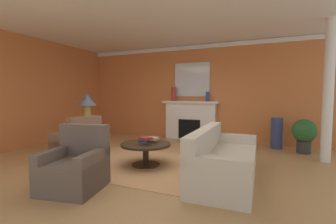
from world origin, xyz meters
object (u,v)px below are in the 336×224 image
Objects in this scene: sofa at (223,162)px; vase_mantel_left at (174,94)px; side_table at (88,135)px; armchair_facing_fireplace at (75,169)px; vase_mantel_right at (207,97)px; coffee_table at (146,149)px; potted_plant at (304,133)px; armchair_near_window at (77,145)px; vase_tall_corner at (277,133)px; mantel_mirror at (192,80)px; fireplace at (190,121)px; table_lamp at (87,103)px.

sofa is 4.73× the size of vase_mantel_left.
sofa is 3.58m from side_table.
armchair_facing_fireplace is 3.25× the size of vase_mantel_right.
sofa is at bearing -55.52° from vase_mantel_left.
vase_mantel_left is at bearing 92.44° from armchair_facing_fireplace.
vase_mantel_right is (0.51, 2.96, 1.03)m from coffee_table.
potted_plant is (3.04, 2.41, 0.16)m from coffee_table.
vase_mantel_left is (1.35, 2.44, 1.04)m from side_table.
armchair_near_window is 3.93m from vase_mantel_right.
side_table is 4.90m from vase_tall_corner.
vase_mantel_left is (-3.03, 0.25, 1.04)m from vase_tall_corner.
vase_mantel_right is at bearing 80.21° from coffee_table.
mantel_mirror reaches higher than armchair_facing_fireplace.
side_table is (-1.90, -2.61, -1.50)m from mantel_mirror.
mantel_mirror is 2.54× the size of vase_mantel_left.
fireplace is at bearing 169.04° from potted_plant.
coffee_table is (0.40, 1.47, 0.03)m from armchair_facing_fireplace.
sofa is 2.13× the size of coffee_table.
side_table is at bearing 165.03° from coffee_table.
sofa is 3.04× the size of side_table.
vase_mantel_right is (-1.06, 3.14, 1.07)m from sofa.
table_lamp is (-3.51, 0.70, 0.93)m from sofa.
vase_mantel_left reaches higher than armchair_facing_fireplace.
fireplace is 1.03m from vase_mantel_left.
side_table is (-1.94, 0.52, 0.06)m from coffee_table.
coffee_table is at bearing -89.28° from mantel_mirror.
fireplace is at bearing 63.11° from armchair_near_window.
vase_mantel_right is at bearing -17.18° from mantel_mirror.
vase_mantel_left is (1.06, 3.12, 1.14)m from armchair_near_window.
armchair_facing_fireplace is at bearing -101.62° from vase_mantel_right.
armchair_near_window is at bearing 133.38° from armchair_facing_fireplace.
potted_plant is (4.69, 2.57, 0.19)m from armchair_near_window.
table_lamp is 5.38m from potted_plant.
mantel_mirror is at bearing 90.72° from coffee_table.
vase_mantel_right reaches higher than armchair_near_window.
mantel_mirror reaches higher than sofa.
vase_mantel_right is (0.91, 4.43, 1.06)m from armchair_facing_fireplace.
armchair_near_window is at bearing -108.71° from vase_mantel_left.
sofa is 2.84× the size of table_lamp.
potted_plant is at bearing 20.79° from table_lamp.
fireplace is 3.20m from table_lamp.
armchair_near_window reaches higher than vase_tall_corner.
table_lamp is at bearing 113.89° from armchair_near_window.
side_table is (-3.51, 0.70, 0.10)m from sofa.
vase_tall_corner reaches higher than coffee_table.
mantel_mirror reaches higher than vase_mantel_left.
sofa reaches higher than potted_plant.
table_lamp reaches higher than fireplace.
mantel_mirror is at bearing 53.90° from side_table.
armchair_near_window is (-1.61, -3.29, -1.59)m from mantel_mirror.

